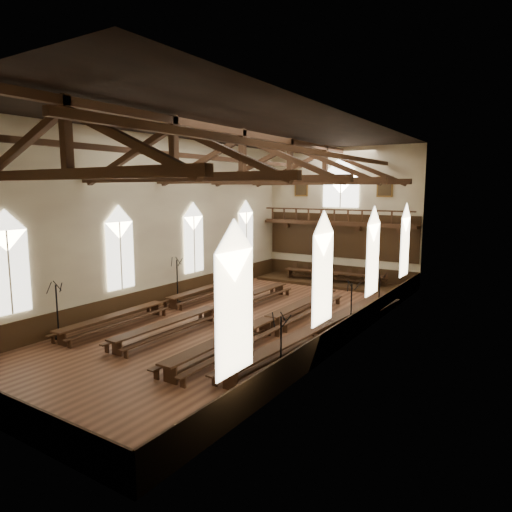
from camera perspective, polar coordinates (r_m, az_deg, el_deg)
The scene contains 21 objects.
ground at distance 24.45m, azimuth -1.62°, elevation -8.10°, with size 26.00×26.00×0.00m, color brown.
room_walls at distance 23.46m, azimuth -1.69°, elevation 7.22°, with size 26.00×26.00×26.00m.
wainscot_band at distance 24.29m, azimuth -1.63°, elevation -6.74°, with size 12.00×26.00×1.20m.
side_windows at distance 23.67m, azimuth -1.66°, elevation 0.62°, with size 11.85×19.80×4.50m.
end_window at distance 34.86m, azimuth 10.56°, elevation 8.69°, with size 2.80×0.12×3.80m.
minstrels_gallery at distance 34.76m, azimuth 10.27°, elevation 3.22°, with size 11.80×1.24×3.70m.
portraits at distance 34.85m, azimuth 10.55°, elevation 8.49°, with size 7.75×0.09×1.45m.
roof_trusses at distance 23.49m, azimuth -1.70°, elevation 11.50°, with size 11.70×25.70×2.80m.
refectory_row_a at distance 26.58m, azimuth -11.40°, elevation -5.77°, with size 1.62×14.01×0.70m.
refectory_row_b at distance 24.92m, azimuth -4.99°, elevation -6.56°, with size 1.51×14.13×0.72m.
refectory_row_c at distance 22.38m, azimuth 1.72°, elevation -8.14°, with size 1.62×14.67×0.78m.
refectory_row_d at distance 21.88m, azimuth 8.97°, elevation -8.56°, with size 2.14×15.08×0.81m.
dais at distance 34.08m, azimuth 9.58°, elevation -3.32°, with size 11.40×3.06×0.20m, color #352010.
high_table at distance 33.95m, azimuth 9.61°, elevation -2.18°, with size 7.49×1.47×0.70m.
high_chairs at distance 34.63m, azimuth 10.09°, elevation -2.12°, with size 7.64×0.45×0.94m.
candelabrum_left_near at distance 23.26m, azimuth -23.52°, elevation -7.53°, with size 0.80×0.82×2.73m.
candelabrum_left_mid at distance 28.36m, azimuth -9.79°, elevation -4.11°, with size 0.79×0.87×2.85m.
candelabrum_left_far at distance 32.60m, azimuth -3.14°, elevation -2.57°, with size 0.76×0.71×2.50m.
candelabrum_right_near at distance 16.83m, azimuth 3.12°, elevation -13.01°, with size 0.77×0.76×2.59m.
candelabrum_right_mid at distance 22.71m, azimuth 11.77°, elevation -7.48°, with size 0.75×0.79×2.60m.
candelabrum_right_far at distance 26.64m, azimuth 15.10°, elevation -5.42°, with size 0.63×0.73×2.36m.
Camera 1 is at (13.30, -19.32, 6.90)m, focal length 32.00 mm.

